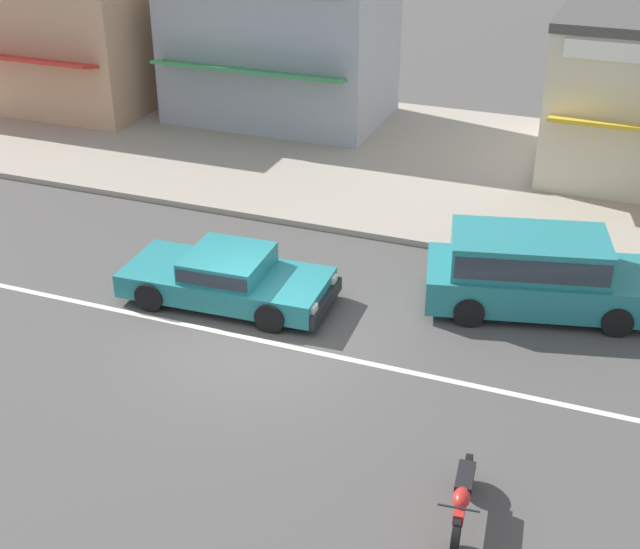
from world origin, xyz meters
name	(u,v)px	position (x,y,z in m)	size (l,w,h in m)	color
ground_plane	(258,340)	(0.00, 0.00, 0.00)	(160.00, 160.00, 0.00)	#4C4947
lane_centre_stripe	(258,340)	(0.00, 0.00, 0.00)	(50.40, 0.14, 0.01)	silver
kerb_strip	(406,161)	(0.00, 9.95, 0.07)	(68.00, 10.00, 0.15)	#9E9384
sedan_teal_1	(228,277)	(-1.20, 1.19, 0.53)	(4.33, 2.07, 1.06)	teal
minivan_teal_3	(535,269)	(4.59, 3.14, 0.85)	(4.88, 2.87, 1.56)	teal
motorcycle_2	(462,497)	(4.66, -3.30, 0.42)	(0.56, 1.92, 0.80)	black
shopfront_corner_warung	(280,38)	(-4.80, 12.24, 2.62)	(6.61, 4.99, 4.93)	#999EA8
shopfront_mid_block	(71,25)	(-12.00, 11.66, 2.54)	(6.47, 6.36, 4.76)	tan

